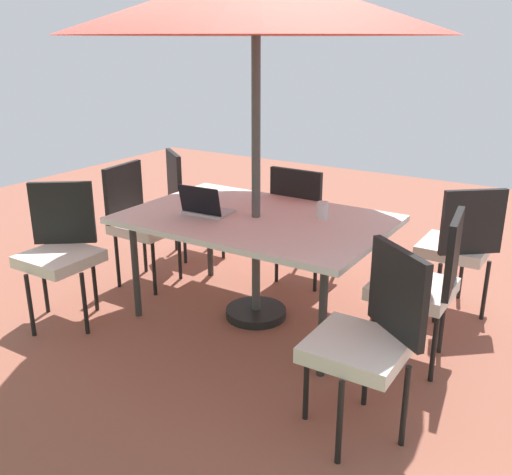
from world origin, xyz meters
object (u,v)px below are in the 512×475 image
chair_southeast (191,198)px  dining_table (256,224)px  chair_northwest (369,334)px  chair_northeast (61,247)px  chair_south (304,218)px  chair_west (424,281)px  laptop (205,207)px  cup (323,210)px  chair_east (140,218)px  patio_umbrella (256,4)px  chair_southwest (459,243)px

chair_southeast → dining_table: bearing=-175.3°
chair_northwest → chair_northeast: same height
chair_northeast → dining_table: bearing=-3.3°
chair_south → chair_west: (-1.20, 0.74, 0.00)m
chair_northeast → chair_south: bearing=16.4°
chair_west → laptop: 1.54m
cup → chair_northwest: bearing=126.8°
chair_southeast → cup: chair_southeast is taller
chair_east → chair_southeast: size_ratio=1.00×
dining_table → chair_northeast: chair_northeast is taller
chair_northwest → cup: (0.75, -1.00, 0.27)m
chair_east → chair_southeast: same height
chair_northwest → chair_south: bearing=164.2°
chair_east → cup: (-1.53, -0.18, 0.27)m
patio_umbrella → laptop: size_ratio=7.33×
chair_west → cup: bearing=-112.7°
chair_east → chair_south: same height
chair_southeast → cup: (-1.58, 0.54, 0.27)m
patio_umbrella → chair_northeast: patio_umbrella is taller
patio_umbrella → chair_east: bearing=-2.2°
chair_southeast → chair_northeast: 1.51m
chair_southeast → cup: bearing=-161.4°
chair_east → chair_southwest: (-2.33, -0.77, 0.00)m
chair_south → chair_southwest: size_ratio=1.00×
chair_northeast → chair_southeast: bearing=54.8°
chair_east → laptop: (-0.80, 0.18, 0.26)m
chair_west → chair_northwest: bearing=-10.1°
chair_south → chair_northeast: same height
laptop → patio_umbrella: bearing=-161.5°
chair_west → chair_south: bearing=-129.3°
chair_northwest → chair_northeast: (2.28, -0.03, 0.00)m
patio_umbrella → chair_northwest: (-1.15, 0.78, -1.57)m
chair_southeast → chair_northeast: (-0.04, 1.51, 0.00)m
dining_table → chair_east: (1.13, -0.04, -0.16)m
dining_table → chair_east: bearing=-2.2°
patio_umbrella → chair_west: size_ratio=2.50×
dining_table → chair_southwest: size_ratio=1.82×
patio_umbrella → chair_northwest: patio_umbrella is taller
chair_southwest → cup: size_ratio=8.75×
laptop → cup: bearing=-157.8°
patio_umbrella → chair_southeast: 2.11m
patio_umbrella → chair_east: 1.94m
chair_east → patio_umbrella: bearing=-98.0°
chair_southwest → chair_southeast: bearing=-38.6°
chair_southeast → chair_west: 2.48m
chair_southeast → chair_west: size_ratio=1.00×
patio_umbrella → chair_south: (0.01, -0.75, -1.57)m
chair_northeast → cup: chair_northeast is taller
dining_table → chair_northwest: size_ratio=1.82×
chair_southeast → chair_southwest: 2.37m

